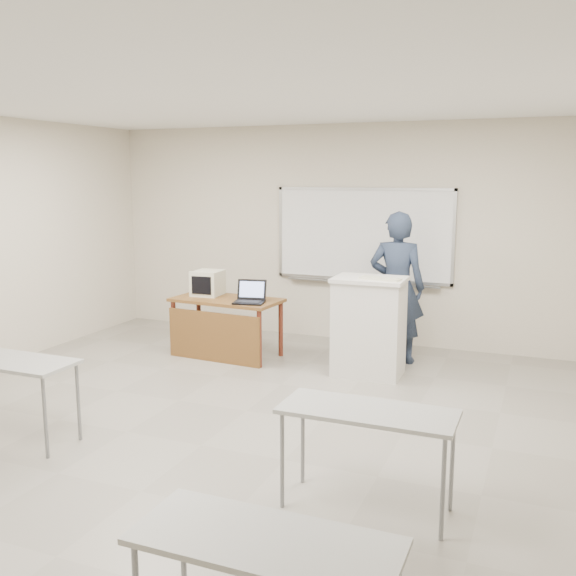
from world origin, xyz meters
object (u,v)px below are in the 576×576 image
at_px(podium, 369,326).
at_px(mouse, 242,298).
at_px(laptop, 251,298).
at_px(presenter, 397,287).
at_px(instructor_desk, 223,317).
at_px(crt_monitor, 208,283).
at_px(whiteboard, 363,236).
at_px(keyboard, 380,279).

distance_m(podium, mouse, 1.72).
bearing_deg(laptop, mouse, 127.82).
bearing_deg(presenter, instructor_desk, 15.20).
bearing_deg(crt_monitor, mouse, -11.81).
height_order(whiteboard, podium, whiteboard).
relative_size(instructor_desk, crt_monitor, 3.42).
distance_m(podium, laptop, 1.52).
relative_size(instructor_desk, presenter, 0.74).
bearing_deg(crt_monitor, presenter, 6.62).
height_order(podium, presenter, presenter).
bearing_deg(whiteboard, keyboard, -67.74).
bearing_deg(keyboard, podium, 151.20).
bearing_deg(presenter, podium, 73.12).
bearing_deg(instructor_desk, crt_monitor, 149.33).
bearing_deg(instructor_desk, mouse, 42.94).
bearing_deg(mouse, presenter, 0.52).
relative_size(whiteboard, crt_monitor, 6.14).
xyz_separation_m(instructor_desk, mouse, (0.20, 0.16, 0.23)).
relative_size(podium, presenter, 0.61).
relative_size(mouse, presenter, 0.05).
relative_size(podium, crt_monitor, 2.85).
bearing_deg(keyboard, mouse, -178.44).
bearing_deg(whiteboard, presenter, -50.15).
distance_m(crt_monitor, laptop, 0.79).
bearing_deg(laptop, whiteboard, 44.55).
xyz_separation_m(podium, crt_monitor, (-2.24, 0.23, 0.33)).
bearing_deg(laptop, presenter, 11.03).
height_order(crt_monitor, laptop, crt_monitor).
height_order(mouse, presenter, presenter).
bearing_deg(mouse, instructor_desk, -156.24).
xyz_separation_m(whiteboard, keyboard, (0.65, -1.59, -0.32)).
relative_size(podium, laptop, 3.15).
bearing_deg(crt_monitor, keyboard, -12.08).
height_order(whiteboard, presenter, whiteboard).
xyz_separation_m(whiteboard, instructor_desk, (-1.40, -1.48, -0.94)).
relative_size(laptop, keyboard, 0.79).
xyz_separation_m(laptop, mouse, (-0.20, 0.17, -0.04)).
height_order(instructor_desk, crt_monitor, crt_monitor).
xyz_separation_m(whiteboard, podium, (0.50, -1.47, -0.90)).
height_order(whiteboard, keyboard, whiteboard).
bearing_deg(keyboard, laptop, -173.55).
bearing_deg(mouse, whiteboard, 32.57).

